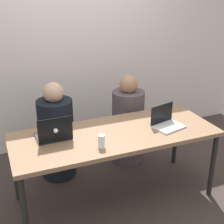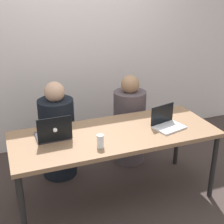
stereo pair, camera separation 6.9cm
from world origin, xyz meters
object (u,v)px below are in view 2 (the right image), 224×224
(person_on_left, at_px, (58,135))
(laptop_back_left, at_px, (53,133))
(laptop_front_right, at_px, (167,123))
(water_glass_left, at_px, (100,142))
(person_on_right, at_px, (129,124))

(person_on_left, relative_size, laptop_back_left, 3.56)
(laptop_front_right, bearing_deg, person_on_left, 129.59)
(person_on_left, height_order, water_glass_left, person_on_left)
(person_on_left, distance_m, water_glass_left, 0.93)
(person_on_left, distance_m, laptop_back_left, 0.64)
(laptop_back_left, xyz_separation_m, laptop_front_right, (1.08, -0.15, -0.01))
(person_on_right, height_order, laptop_back_left, person_on_right)
(laptop_front_right, bearing_deg, person_on_right, 82.84)
(laptop_back_left, distance_m, water_glass_left, 0.46)
(laptop_front_right, distance_m, water_glass_left, 0.76)
(laptop_front_right, relative_size, water_glass_left, 2.77)
(person_on_right, bearing_deg, laptop_front_right, 92.11)
(laptop_front_right, xyz_separation_m, water_glass_left, (-0.74, -0.16, 0.01))
(person_on_right, xyz_separation_m, water_glass_left, (-0.65, -0.86, 0.31))
(person_on_left, bearing_deg, laptop_front_right, 139.98)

